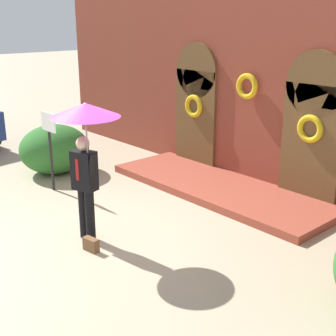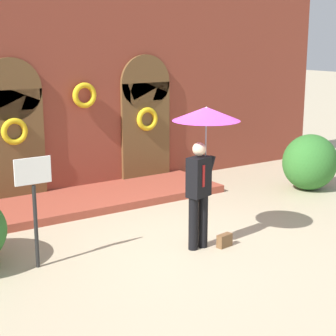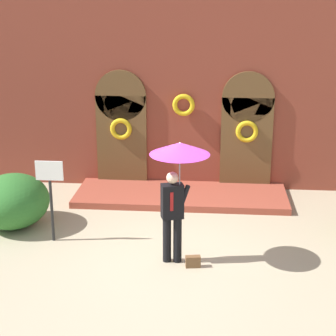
# 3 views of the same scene
# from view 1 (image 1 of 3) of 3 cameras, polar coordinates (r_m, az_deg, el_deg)

# --- Properties ---
(ground_plane) EXTENTS (80.00, 80.00, 0.00)m
(ground_plane) POSITION_cam_1_polar(r_m,az_deg,el_deg) (8.40, -8.11, -7.78)
(ground_plane) COLOR tan
(building_facade) EXTENTS (14.00, 2.30, 5.60)m
(building_facade) POSITION_cam_1_polar(r_m,az_deg,el_deg) (10.47, 10.84, 12.50)
(building_facade) COLOR brown
(building_facade) RESTS_ON ground
(person_with_umbrella) EXTENTS (1.10, 1.10, 2.36)m
(person_with_umbrella) POSITION_cam_1_polar(r_m,az_deg,el_deg) (7.49, -10.06, 4.48)
(person_with_umbrella) COLOR black
(person_with_umbrella) RESTS_ON ground
(handbag) EXTENTS (0.30, 0.17, 0.22)m
(handbag) POSITION_cam_1_polar(r_m,az_deg,el_deg) (7.77, -9.37, -9.19)
(handbag) COLOR brown
(handbag) RESTS_ON ground
(sign_post) EXTENTS (0.56, 0.06, 1.72)m
(sign_post) POSITION_cam_1_polar(r_m,az_deg,el_deg) (10.24, -14.24, 3.52)
(sign_post) COLOR black
(sign_post) RESTS_ON ground
(shrub_left) EXTENTS (1.57, 1.68, 1.17)m
(shrub_left) POSITION_cam_1_polar(r_m,az_deg,el_deg) (11.58, -13.67, 2.27)
(shrub_left) COLOR #2D6B28
(shrub_left) RESTS_ON ground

